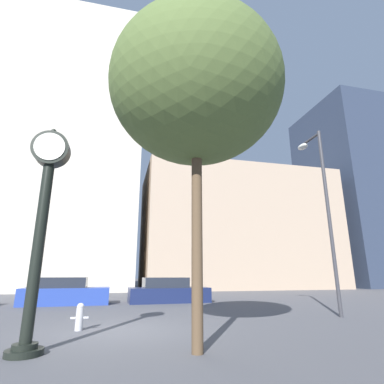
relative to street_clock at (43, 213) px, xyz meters
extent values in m
plane|color=#515156|center=(1.76, 2.21, -2.81)|extent=(200.00, 200.00, 0.00)
cube|color=beige|center=(-4.28, 26.21, 11.91)|extent=(14.95, 12.00, 29.45)
cube|color=tan|center=(14.85, 26.21, 3.68)|extent=(21.25, 12.00, 12.99)
cube|color=#2D384C|center=(33.31, 26.21, 9.37)|extent=(12.09, 12.00, 24.37)
cylinder|color=black|center=(0.00, 0.00, -2.75)|extent=(0.71, 0.71, 0.12)
cylinder|color=black|center=(0.00, 0.00, -2.64)|extent=(0.47, 0.47, 0.10)
cylinder|color=black|center=(0.00, 0.00, -0.75)|extent=(0.24, 0.24, 3.68)
cylinder|color=black|center=(0.00, 0.00, 1.49)|extent=(0.80, 0.36, 0.80)
cylinder|color=white|center=(0.00, -0.19, 1.49)|extent=(0.66, 0.02, 0.66)
cylinder|color=white|center=(0.00, 0.19, 1.49)|extent=(0.66, 0.02, 0.66)
sphere|color=black|center=(0.00, 0.00, 1.95)|extent=(0.12, 0.12, 0.12)
cube|color=#28429E|center=(-0.85, 10.41, -2.39)|extent=(4.34, 1.83, 0.84)
cube|color=#232833|center=(-1.06, 10.41, -1.71)|extent=(2.40, 1.58, 0.52)
cube|color=#19234C|center=(4.55, 10.49, -2.42)|extent=(4.50, 1.97, 0.79)
cube|color=#232833|center=(4.33, 10.48, -1.75)|extent=(2.50, 1.68, 0.55)
cylinder|color=#B7B7BC|center=(0.70, 2.57, -2.52)|extent=(0.21, 0.21, 0.59)
sphere|color=#B7B7BC|center=(0.70, 2.57, -2.19)|extent=(0.20, 0.20, 0.20)
cylinder|color=#B7B7BC|center=(0.53, 2.57, -2.49)|extent=(0.14, 0.07, 0.07)
cylinder|color=#B7B7BC|center=(0.88, 2.57, -2.49)|extent=(0.14, 0.07, 0.07)
cylinder|color=#38383D|center=(9.73, 3.13, 0.92)|extent=(0.14, 0.14, 7.46)
cylinder|color=#38383D|center=(9.73, 3.73, 4.55)|extent=(0.11, 1.20, 0.11)
ellipsoid|color=silver|center=(9.73, 4.33, 4.45)|extent=(0.36, 0.60, 0.24)
cylinder|color=brown|center=(3.30, -0.66, -0.44)|extent=(0.24, 0.24, 4.75)
ellipsoid|color=#516633|center=(3.30, -0.66, 3.22)|extent=(4.28, 4.28, 3.85)
camera|label=1|loc=(1.66, -7.00, -1.28)|focal=28.00mm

